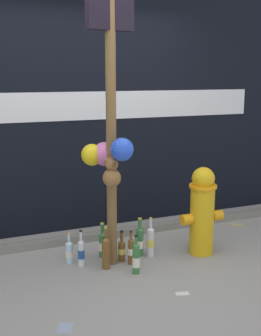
{
  "coord_description": "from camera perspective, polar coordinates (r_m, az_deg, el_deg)",
  "views": [
    {
      "loc": [
        -1.35,
        -3.3,
        1.77
      ],
      "look_at": [
        0.17,
        0.38,
        0.91
      ],
      "focal_mm": 47.01,
      "sensor_mm": 36.0,
      "label": 1
    }
  ],
  "objects": [
    {
      "name": "litter_3",
      "position": [
        3.35,
        -8.47,
        -19.83
      ],
      "size": [
        0.16,
        0.17,
        0.01
      ],
      "primitive_type": "cube",
      "rotation": [
        0.0,
        0.0,
        1.16
      ],
      "color": "#8C99B2",
      "rests_on": "ground_plane"
    },
    {
      "name": "bottle_5",
      "position": [
        4.3,
        -7.94,
        -10.7
      ],
      "size": [
        0.07,
        0.07,
        0.3
      ],
      "color": "#B2DBEA",
      "rests_on": "ground_plane"
    },
    {
      "name": "memorial_post",
      "position": [
        3.93,
        -2.84,
        5.63
      ],
      "size": [
        0.47,
        0.53,
        2.49
      ],
      "color": "brown",
      "rests_on": "ground_plane"
    },
    {
      "name": "bottle_4",
      "position": [
        4.13,
        -3.2,
        -10.81
      ],
      "size": [
        0.08,
        0.08,
        0.4
      ],
      "color": "brown",
      "rests_on": "ground_plane"
    },
    {
      "name": "bottle_8",
      "position": [
        4.3,
        -1.15,
        -10.53
      ],
      "size": [
        0.07,
        0.07,
        0.3
      ],
      "color": "brown",
      "rests_on": "ground_plane"
    },
    {
      "name": "curb_strip",
      "position": [
        4.86,
        -4.84,
        -8.8
      ],
      "size": [
        8.0,
        0.12,
        0.08
      ],
      "primitive_type": "cube",
      "color": "slate",
      "rests_on": "ground_plane"
    },
    {
      "name": "litter_2",
      "position": [
        3.78,
        6.73,
        -15.84
      ],
      "size": [
        0.12,
        0.09,
        0.01
      ],
      "primitive_type": "cube",
      "rotation": [
        0.0,
        0.0,
        2.86
      ],
      "color": "silver",
      "rests_on": "ground_plane"
    },
    {
      "name": "bottle_0",
      "position": [
        4.23,
        0.06,
        -10.67
      ],
      "size": [
        0.06,
        0.06,
        0.33
      ],
      "color": "brown",
      "rests_on": "ground_plane"
    },
    {
      "name": "building_wall",
      "position": [
        5.02,
        -6.93,
        10.69
      ],
      "size": [
        10.0,
        0.21,
        3.31
      ],
      "color": "black",
      "rests_on": "ground_plane"
    },
    {
      "name": "bottle_2",
      "position": [
        4.21,
        -6.41,
        -10.8
      ],
      "size": [
        0.06,
        0.06,
        0.35
      ],
      "color": "silver",
      "rests_on": "ground_plane"
    },
    {
      "name": "bottle_6",
      "position": [
        4.39,
        -3.65,
        -9.81
      ],
      "size": [
        0.08,
        0.08,
        0.35
      ],
      "color": "#337038",
      "rests_on": "ground_plane"
    },
    {
      "name": "bottle_7",
      "position": [
        4.04,
        0.73,
        -11.64
      ],
      "size": [
        0.07,
        0.07,
        0.36
      ],
      "color": "#337038",
      "rests_on": "ground_plane"
    },
    {
      "name": "fire_hydrant",
      "position": [
        4.43,
        9.27,
        -5.45
      ],
      "size": [
        0.45,
        0.27,
        0.88
      ],
      "color": "gold",
      "rests_on": "ground_plane"
    },
    {
      "name": "litter_1",
      "position": [
        5.45,
        13.65,
        -7.16
      ],
      "size": [
        0.17,
        0.15,
        0.01
      ],
      "primitive_type": "cube",
      "rotation": [
        0.0,
        0.0,
        2.6
      ],
      "color": "tan",
      "rests_on": "ground_plane"
    },
    {
      "name": "ground_plane",
      "position": [
        3.98,
        -0.16,
        -14.29
      ],
      "size": [
        14.0,
        14.0,
        0.0
      ],
      "primitive_type": "plane",
      "color": "gray"
    },
    {
      "name": "bottle_1",
      "position": [
        4.4,
        1.22,
        -9.42
      ],
      "size": [
        0.07,
        0.07,
        0.39
      ],
      "color": "#337038",
      "rests_on": "ground_plane"
    },
    {
      "name": "bottle_3",
      "position": [
        4.4,
        2.6,
        -9.44
      ],
      "size": [
        0.07,
        0.07,
        0.4
      ],
      "color": "silver",
      "rests_on": "ground_plane"
    }
  ]
}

